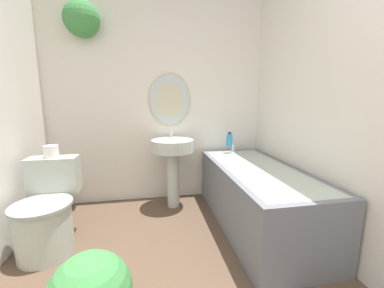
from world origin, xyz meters
TOP-DOWN VIEW (x-y plane):
  - wall_back at (-0.07, 2.49)m, footprint 2.52×0.34m
  - wall_right at (1.23, 1.24)m, footprint 0.06×2.59m
  - toilet at (-0.93, 1.62)m, footprint 0.42×0.58m
  - pedestal_sink at (0.12, 2.21)m, footprint 0.45×0.45m
  - bathtub at (0.84, 1.66)m, footprint 0.69×1.53m
  - shampoo_bottle at (0.78, 2.28)m, footprint 0.07×0.07m
  - toilet_paper_roll at (-0.93, 1.83)m, footprint 0.11×0.11m

SIDE VIEW (x-z plane):
  - toilet at x=-0.93m, z-range -0.06..0.64m
  - bathtub at x=0.84m, z-range -0.03..0.61m
  - pedestal_sink at x=0.12m, z-range 0.15..1.00m
  - shampoo_bottle at x=0.78m, z-range 0.63..0.80m
  - toilet_paper_roll at x=-0.93m, z-range 0.70..0.80m
  - wall_right at x=1.23m, z-range 0.00..2.40m
  - wall_back at x=-0.07m, z-range 0.07..2.47m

